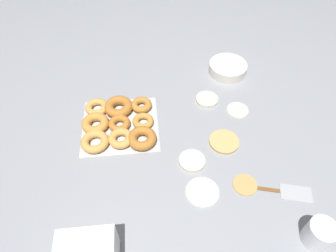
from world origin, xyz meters
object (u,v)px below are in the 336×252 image
Objects in this scene: pancake_3 at (207,99)px; paper_cup at (319,234)px; pancake_4 at (238,110)px; pancake_0 at (245,185)px; pancake_2 at (202,192)px; pancake_5 at (224,142)px; pancake_1 at (192,161)px; spatula at (288,192)px; donut_tray at (118,123)px; batter_bowl at (228,68)px.

paper_cup is (0.62, 0.22, 0.04)m from pancake_3.
pancake_0 is at bearing -10.00° from pancake_4.
pancake_2 is 1.19× the size of pancake_3.
pancake_2 is at bearing -30.58° from pancake_5.
pancake_2 is at bearing 7.69° from pancake_1.
pancake_5 is 0.49× the size of spatula.
donut_tray is at bearing -130.50° from paper_cup.
donut_tray is (-0.20, -0.27, 0.01)m from pancake_1.
batter_bowl is 0.81m from paper_cup.
pancake_3 is 0.14m from pancake_4.
pancake_0 is 0.88× the size of pancake_1.
pancake_4 reaches higher than spatula.
pancake_5 is (-0.19, -0.03, 0.00)m from pancake_0.
pancake_5 is 1.30× the size of paper_cup.
pancake_4 reaches higher than pancake_0.
paper_cup is at bearing 10.26° from pancake_4.
pancake_1 reaches higher than spatula.
pancake_0 is 0.97× the size of paper_cup.
pancake_4 is 0.51× the size of batter_bowl.
pancake_3 is 0.50m from spatula.
pancake_2 is at bearing -121.10° from paper_cup.
donut_tray reaches higher than pancake_2.
pancake_5 is 0.42m from donut_tray.
pancake_0 and pancake_2 have the same top height.
spatula is (0.39, 0.08, -0.00)m from pancake_4.
batter_bowl is at bearing 110.15° from spatula.
pancake_3 is 0.23m from pancake_5.
batter_bowl is at bearing 165.67° from pancake_5.
pancake_2 is 0.37m from paper_cup.
batter_bowl reaches higher than pancake_4.
pancake_0 is at bearing 177.69° from spatula.
pancake_2 is 0.29m from spatula.
paper_cup is (0.20, 0.16, 0.04)m from pancake_0.
pancake_1 is 0.13m from pancake_2.
spatula is at bearing 36.81° from pancake_5.
paper_cup is (0.19, 0.31, 0.04)m from pancake_2.
pancake_1 is 0.84× the size of pancake_2.
pancake_1 is 0.55× the size of batter_bowl.
spatula is at bearing -172.22° from paper_cup.
batter_bowl reaches higher than pancake_2.
pancake_4 is 0.40m from spatula.
batter_bowl is at bearing 159.94° from pancake_2.
pancake_0 is at bearing -6.94° from batter_bowl.
donut_tray is 0.59m from batter_bowl.
pancake_5 is at bearing -170.24° from pancake_0.
pancake_3 reaches higher than spatula.
spatula is (0.15, 0.31, -0.00)m from pancake_1.
spatula is (0.04, 0.14, -0.00)m from pancake_0.
pancake_2 and pancake_4 have the same top height.
paper_cup reaches higher than pancake_4.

